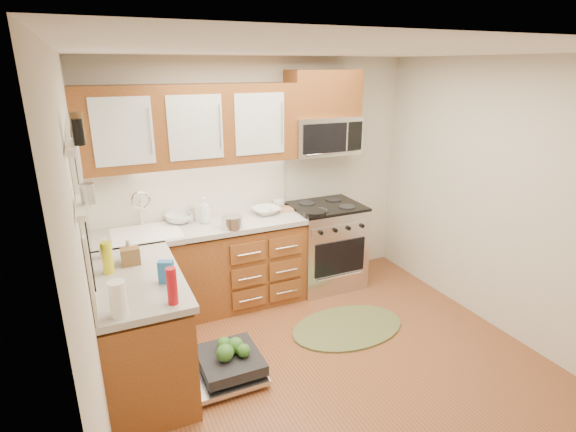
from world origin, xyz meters
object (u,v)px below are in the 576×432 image
microwave (323,135)px  bowl_b (179,218)px  upper_cabinets (191,125)px  cup (279,203)px  skillet (315,213)px  sink (147,246)px  bowl_a (266,211)px  range (325,245)px  dishwasher (225,366)px  stock_pot (232,222)px  cutting_board (281,209)px  paper_towel_roll (118,299)px  rug (348,327)px

microwave → bowl_b: bearing=178.2°
upper_cabinets → microwave: upper_cabinets is taller
cup → bowl_b: bearing=-177.4°
skillet → sink: bearing=171.7°
upper_cabinets → cup: 1.29m
bowl_a → upper_cabinets: bearing=173.7°
range → dishwasher: bearing=-143.7°
cup → stock_pot: bearing=-147.4°
cutting_board → bowl_a: size_ratio=0.95×
dishwasher → bowl_b: bearing=91.7°
stock_pot → cutting_board: (0.65, 0.33, -0.05)m
upper_cabinets → range: upper_cabinets is taller
cup → dishwasher: bearing=-128.1°
microwave → cutting_board: 0.91m
cutting_board → paper_towel_roll: (-1.78, -1.56, 0.11)m
cutting_board → paper_towel_roll: 2.37m
dishwasher → bowl_a: bowl_a is taller
upper_cabinets → cup: size_ratio=15.10×
microwave → skillet: (-0.28, -0.37, -0.73)m
skillet → dishwasher: bearing=-145.1°
bowl_a → range: bearing=-5.4°
microwave → cutting_board: (-0.50, 0.00, -0.77)m
paper_towel_roll → rug: bearing=14.2°
dishwasher → bowl_b: bowl_b is taller
rug → cutting_board: bearing=102.9°
sink → paper_towel_roll: (-0.35, -1.43, 0.24)m
range → skillet: bearing=-138.2°
paper_towel_roll → cup: (1.80, 1.66, -0.06)m
upper_cabinets → microwave: bearing=-1.0°
range → cutting_board: 0.69m
stock_pot → rug: bearing=-39.0°
bowl_b → upper_cabinets: bearing=-8.2°
bowl_b → bowl_a: bearing=-6.7°
microwave → bowl_b: (-1.58, 0.05, -0.73)m
skillet → paper_towel_roll: bearing=-149.1°
bowl_b → microwave: bearing=-1.8°
dishwasher → upper_cabinets: bearing=84.0°
skillet → stock_pot: 0.87m
range → paper_towel_roll: (-2.28, -1.44, 0.57)m
upper_cabinets → bowl_b: (-0.17, 0.03, -0.91)m
dishwasher → bowl_a: (0.85, 1.20, 0.86)m
upper_cabinets → rug: bearing=-43.2°
rug → microwave: bearing=76.2°
upper_cabinets → sink: size_ratio=3.31×
microwave → cup: microwave is taller
sink → paper_towel_roll: bearing=-103.7°
cutting_board → bowl_b: bearing=177.3°
dishwasher → skillet: size_ratio=3.02×
sink → skillet: skillet is taller
dishwasher → cup: bearing=51.9°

